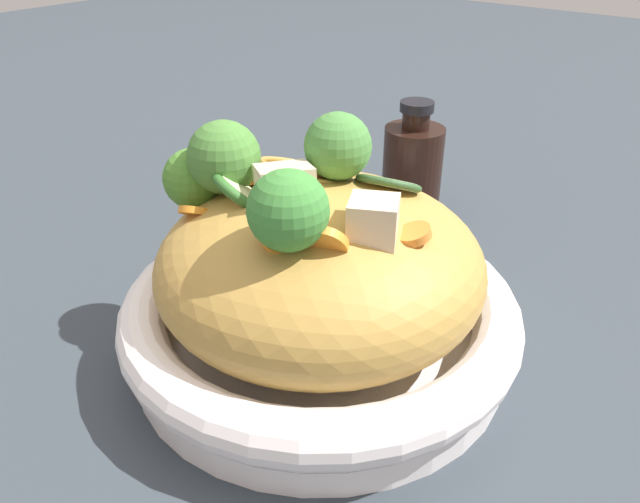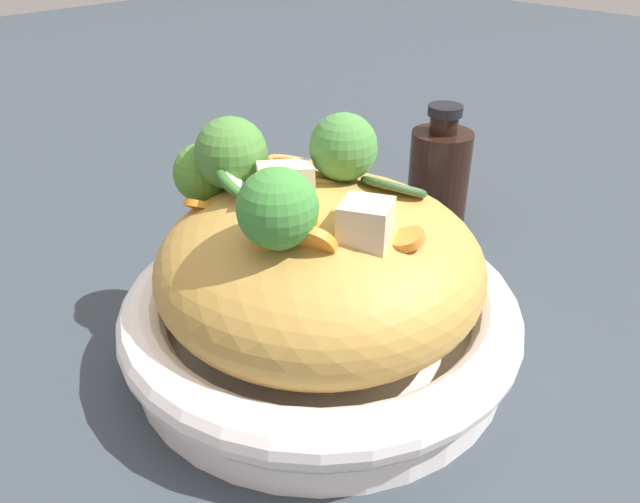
{
  "view_description": "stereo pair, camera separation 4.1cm",
  "coord_description": "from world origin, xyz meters",
  "views": [
    {
      "loc": [
        -0.22,
        0.28,
        0.29
      ],
      "look_at": [
        0.0,
        0.0,
        0.08
      ],
      "focal_mm": 35.42,
      "sensor_mm": 36.0,
      "label": 1
    },
    {
      "loc": [
        -0.25,
        0.25,
        0.29
      ],
      "look_at": [
        0.0,
        0.0,
        0.08
      ],
      "focal_mm": 35.42,
      "sensor_mm": 36.0,
      "label": 2
    }
  ],
  "objects": [
    {
      "name": "ground_plane",
      "position": [
        0.0,
        0.0,
        0.0
      ],
      "size": [
        3.0,
        3.0,
        0.0
      ],
      "primitive_type": "plane",
      "color": "#323A42"
    },
    {
      "name": "carrot_coins",
      "position": [
        -0.01,
        0.03,
        0.12
      ],
      "size": [
        0.16,
        0.09,
        0.03
      ],
      "color": "orange",
      "rests_on": "serving_bowl"
    },
    {
      "name": "soy_sauce_bottle",
      "position": [
        0.06,
        -0.22,
        0.05
      ],
      "size": [
        0.06,
        0.06,
        0.12
      ],
      "color": "black",
      "rests_on": "ground_plane"
    },
    {
      "name": "zucchini_slices",
      "position": [
        0.02,
        -0.01,
        0.12
      ],
      "size": [
        0.12,
        0.12,
        0.03
      ],
      "color": "beige",
      "rests_on": "serving_bowl"
    },
    {
      "name": "chicken_chunks",
      "position": [
        -0.01,
        0.01,
        0.12
      ],
      "size": [
        0.11,
        0.05,
        0.03
      ],
      "color": "beige",
      "rests_on": "serving_bowl"
    },
    {
      "name": "noodle_heap",
      "position": [
        0.0,
        -0.0,
        0.07
      ],
      "size": [
        0.22,
        0.22,
        0.11
      ],
      "color": "#B78B3F",
      "rests_on": "serving_bowl"
    },
    {
      "name": "broccoli_florets",
      "position": [
        0.04,
        0.01,
        0.13
      ],
      "size": [
        0.16,
        0.14,
        0.08
      ],
      "color": "#96B477",
      "rests_on": "serving_bowl"
    },
    {
      "name": "serving_bowl",
      "position": [
        0.0,
        0.0,
        0.03
      ],
      "size": [
        0.27,
        0.27,
        0.05
      ],
      "color": "white",
      "rests_on": "ground_plane"
    }
  ]
}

